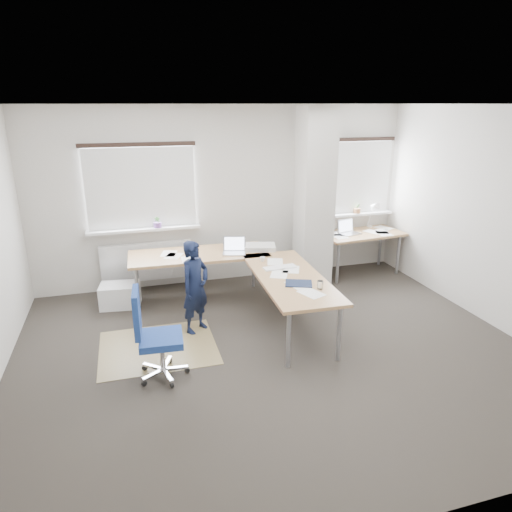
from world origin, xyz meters
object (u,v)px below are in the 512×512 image
object	(u,v)px
desk_main	(244,266)
person	(195,287)
task_chair	(158,353)
desk_side	(362,235)

from	to	relation	value
desk_main	person	size ratio (longest dim) A/B	2.22
desk_main	task_chair	distance (m)	1.88
desk_side	person	bearing A→B (deg)	-162.73
desk_side	task_chair	size ratio (longest dim) A/B	1.43
desk_side	person	xyz separation A→B (m)	(-3.05, -1.30, -0.08)
task_chair	person	size ratio (longest dim) A/B	0.84
desk_main	task_chair	world-z (taller)	task_chair
desk_main	person	distance (m)	0.82
desk_main	person	xyz separation A→B (m)	(-0.73, -0.35, -0.09)
person	desk_side	bearing A→B (deg)	-15.45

